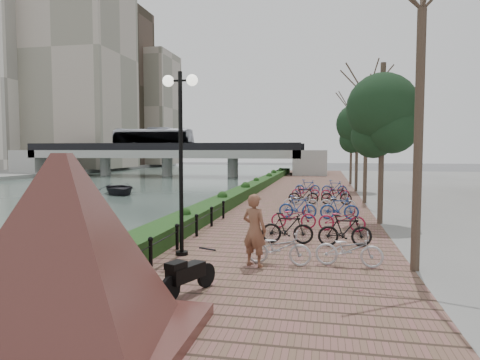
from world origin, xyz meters
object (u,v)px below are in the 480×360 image
(granite_monument, at_px, (65,252))
(motorcycle, at_px, (189,274))
(lamppost, at_px, (181,125))
(boat, at_px, (119,188))
(pedestrian, at_px, (254,230))

(granite_monument, height_order, motorcycle, granite_monument)
(lamppost, height_order, boat, lamppost)
(granite_monument, bearing_deg, pedestrian, 68.78)
(granite_monument, xyz_separation_m, motorcycle, (1.02, 2.74, -1.06))
(motorcycle, distance_m, boat, 26.39)
(granite_monument, bearing_deg, boat, 115.58)
(motorcycle, height_order, boat, motorcycle)
(boat, bearing_deg, motorcycle, -96.33)
(granite_monument, distance_m, motorcycle, 3.11)
(motorcycle, bearing_deg, lamppost, 134.12)
(motorcycle, height_order, pedestrian, pedestrian)
(pedestrian, height_order, boat, pedestrian)
(lamppost, bearing_deg, pedestrian, -18.85)
(motorcycle, xyz_separation_m, pedestrian, (0.98, 2.42, 0.50))
(pedestrian, bearing_deg, lamppost, 4.59)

